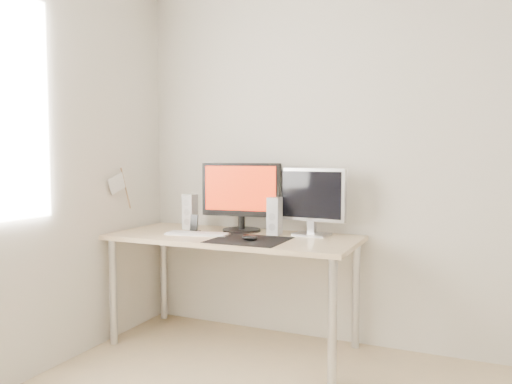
% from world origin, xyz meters
% --- Properties ---
extents(wall_back, '(3.50, 0.00, 3.50)m').
position_xyz_m(wall_back, '(0.00, 1.75, 1.25)').
color(wall_back, silver).
rests_on(wall_back, ground).
extents(mousepad, '(0.45, 0.40, 0.00)m').
position_xyz_m(mousepad, '(-0.76, 1.25, 0.73)').
color(mousepad, black).
rests_on(mousepad, desk).
extents(mouse, '(0.10, 0.06, 0.04)m').
position_xyz_m(mouse, '(-0.74, 1.22, 0.75)').
color(mouse, black).
rests_on(mouse, mousepad).
extents(desk, '(1.60, 0.70, 0.73)m').
position_xyz_m(desk, '(-0.93, 1.38, 0.65)').
color(desk, '#D1B587').
rests_on(desk, ground).
extents(main_monitor, '(0.55, 0.29, 0.47)m').
position_xyz_m(main_monitor, '(-0.95, 1.55, 0.98)').
color(main_monitor, black).
rests_on(main_monitor, desk).
extents(second_monitor, '(0.45, 0.18, 0.43)m').
position_xyz_m(second_monitor, '(-0.46, 1.58, 0.97)').
color(second_monitor, '#BABABD').
rests_on(second_monitor, desk).
extents(speaker_left, '(0.08, 0.09, 0.25)m').
position_xyz_m(speaker_left, '(-1.33, 1.51, 0.85)').
color(speaker_left, white).
rests_on(speaker_left, desk).
extents(speaker_right, '(0.08, 0.09, 0.25)m').
position_xyz_m(speaker_right, '(-0.69, 1.51, 0.85)').
color(speaker_right, silver).
rests_on(speaker_right, desk).
extents(keyboard, '(0.43, 0.17, 0.02)m').
position_xyz_m(keyboard, '(-1.15, 1.31, 0.74)').
color(keyboard, silver).
rests_on(keyboard, desk).
extents(phone_dock, '(0.07, 0.06, 0.12)m').
position_xyz_m(phone_dock, '(-1.22, 1.38, 0.77)').
color(phone_dock, black).
rests_on(phone_dock, desk).
extents(pennant, '(0.01, 0.23, 0.29)m').
position_xyz_m(pennant, '(-1.72, 1.24, 1.05)').
color(pennant, '#A57F54').
rests_on(pennant, wall_left).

